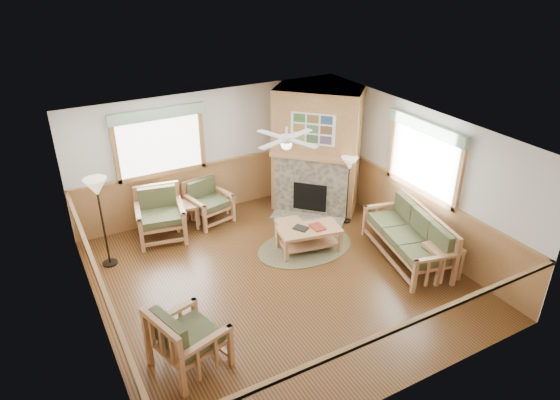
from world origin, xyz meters
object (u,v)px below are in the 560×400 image
footstool (290,232)px  floor_lamp_left (103,223)px  sofa (407,237)px  end_table_sofa (441,261)px  armchair_left (189,337)px  armchair_back_right (209,202)px  armchair_back_left (160,216)px  floor_lamp_right (348,190)px  end_table_chairs (186,215)px  coffee_table (309,239)px

footstool → floor_lamp_left: floor_lamp_left is taller
sofa → end_table_sofa: 0.77m
armchair_left → floor_lamp_left: size_ratio=0.57×
sofa → armchair_left: armchair_left is taller
sofa → armchair_back_right: bearing=-126.4°
armchair_back_left → footstool: bearing=-21.1°
armchair_back_right → armchair_left: 4.14m
armchair_left → end_table_sofa: armchair_left is taller
armchair_back_left → armchair_back_right: bearing=20.8°
armchair_back_left → floor_lamp_left: 1.27m
armchair_back_right → floor_lamp_right: (2.55, -1.43, 0.30)m
armchair_back_right → floor_lamp_right: floor_lamp_right is taller
end_table_sofa → floor_lamp_right: size_ratio=0.42×
armchair_back_right → end_table_chairs: (-0.52, 0.00, -0.18)m
sofa → end_table_chairs: 4.50m
armchair_back_right → floor_lamp_left: (-2.25, -0.64, 0.43)m
armchair_back_right → sofa: bearing=-62.4°
armchair_back_right → footstool: 1.91m
armchair_back_left → floor_lamp_right: size_ratio=0.69×
armchair_back_left → footstool: size_ratio=2.07×
coffee_table → floor_lamp_right: 1.50m
coffee_table → armchair_back_right: bearing=132.9°
armchair_back_right → footstool: bearing=-67.8°
armchair_left → end_table_sofa: (4.63, -0.13, -0.19)m
footstool → floor_lamp_left: 3.53m
armchair_back_right → end_table_sofa: (2.85, -3.88, -0.14)m
sofa → armchair_left: (-4.47, -0.61, 0.02)m
armchair_back_right → armchair_back_left: bearing=177.3°
coffee_table → end_table_chairs: size_ratio=2.23×
armchair_left → end_table_chairs: 3.95m
floor_lamp_left → armchair_back_right: bearing=15.8°
armchair_back_left → end_table_chairs: size_ratio=1.92×
armchair_back_left → armchair_back_right: size_ratio=1.14×
armchair_back_left → floor_lamp_left: bearing=-148.7°
armchair_back_right → end_table_sofa: 4.81m
sofa → floor_lamp_right: bearing=-162.3°
coffee_table → floor_lamp_left: 3.82m
footstool → armchair_back_left: bearing=148.5°
coffee_table → floor_lamp_left: size_ratio=0.68×
end_table_chairs → footstool: 2.24m
end_table_chairs → coffee_table: bearing=-48.4°
sofa → armchair_back_left: size_ratio=2.02×
floor_lamp_right → end_table_chairs: bearing=155.1°
sofa → footstool: size_ratio=4.18×
end_table_chairs → footstool: bearing=-43.8°
sofa → end_table_chairs: size_ratio=3.87×
sofa → end_table_chairs: sofa is taller
armchair_back_right → end_table_chairs: size_ratio=1.68×
armchair_back_left → end_table_chairs: 0.67m
footstool → end_table_chairs: bearing=136.2°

